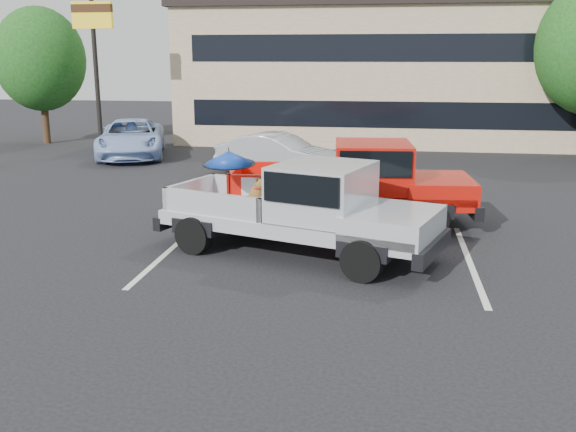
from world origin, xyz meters
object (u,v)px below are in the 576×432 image
(red_pickup, at_px, (365,180))
(blue_suv, at_px, (131,138))
(tree_back, at_px, (484,45))
(silver_pickup, at_px, (311,205))
(silver_sedan, at_px, (278,155))
(motel_sign, at_px, (94,35))
(tree_left, at_px, (40,59))

(red_pickup, distance_m, blue_suv, 13.20)
(tree_back, bearing_deg, blue_suv, -144.91)
(tree_back, relative_size, silver_pickup, 1.18)
(silver_pickup, height_order, blue_suv, silver_pickup)
(silver_sedan, bearing_deg, red_pickup, -134.35)
(motel_sign, relative_size, silver_pickup, 1.00)
(tree_left, height_order, blue_suv, tree_left)
(silver_pickup, bearing_deg, red_pickup, 88.69)
(motel_sign, xyz_separation_m, blue_suv, (1.39, -0.27, -3.92))
(motel_sign, relative_size, blue_suv, 1.14)
(motel_sign, distance_m, blue_suv, 4.17)
(motel_sign, distance_m, tree_left, 5.08)
(red_pickup, bearing_deg, tree_left, 135.09)
(tree_left, bearing_deg, silver_pickup, -47.36)
(motel_sign, distance_m, silver_pickup, 16.04)
(silver_pickup, xyz_separation_m, red_pickup, (0.95, 2.63, 0.01))
(motel_sign, xyz_separation_m, tree_left, (-4.00, 3.00, -0.92))
(motel_sign, height_order, tree_left, tree_left)
(motel_sign, bearing_deg, red_pickup, -41.10)
(red_pickup, bearing_deg, tree_back, 70.28)
(tree_back, height_order, silver_pickup, tree_back)
(tree_left, xyz_separation_m, tree_back, (20.00, 7.00, 0.68))
(tree_back, relative_size, silver_sedan, 1.69)
(tree_left, height_order, silver_sedan, tree_left)
(red_pickup, height_order, silver_sedan, red_pickup)
(tree_left, relative_size, tree_back, 0.85)
(silver_pickup, height_order, red_pickup, silver_pickup)
(red_pickup, height_order, blue_suv, red_pickup)
(red_pickup, bearing_deg, silver_sedan, 111.95)
(tree_left, bearing_deg, blue_suv, -31.21)
(silver_pickup, xyz_separation_m, blue_suv, (-8.51, 11.83, -0.32))
(tree_back, distance_m, silver_sedan, 16.16)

